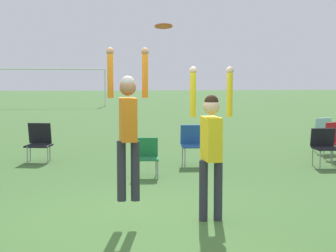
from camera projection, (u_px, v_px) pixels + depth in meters
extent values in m
plane|color=#3D662D|center=(139.00, 223.00, 7.65)|extent=(120.00, 120.00, 0.00)
cylinder|color=#2D2D38|center=(121.00, 171.00, 7.49)|extent=(0.12, 0.12, 0.81)
cylinder|color=#2D2D38|center=(135.00, 171.00, 7.51)|extent=(0.12, 0.12, 0.81)
cube|color=orange|center=(128.00, 119.00, 7.43)|extent=(0.23, 0.42, 0.57)
sphere|color=#9E704C|center=(128.00, 87.00, 7.39)|extent=(0.22, 0.22, 0.22)
sphere|color=#B7B2AD|center=(128.00, 83.00, 7.39)|extent=(0.19, 0.19, 0.19)
cylinder|color=orange|center=(110.00, 75.00, 7.36)|extent=(0.08, 0.08, 0.61)
sphere|color=#9E704C|center=(110.00, 51.00, 7.33)|extent=(0.10, 0.10, 0.10)
cylinder|color=orange|center=(145.00, 75.00, 7.40)|extent=(0.08, 0.08, 0.61)
sphere|color=#9E704C|center=(145.00, 52.00, 7.37)|extent=(0.10, 0.10, 0.10)
cylinder|color=#2D2D38|center=(203.00, 191.00, 7.73)|extent=(0.12, 0.12, 0.84)
cylinder|color=#2D2D38|center=(218.00, 190.00, 7.75)|extent=(0.12, 0.12, 0.84)
cube|color=yellow|center=(211.00, 139.00, 7.67)|extent=(0.24, 0.47, 0.60)
sphere|color=beige|center=(211.00, 106.00, 7.63)|extent=(0.23, 0.23, 0.23)
sphere|color=black|center=(211.00, 102.00, 7.62)|extent=(0.19, 0.19, 0.19)
cylinder|color=yellow|center=(193.00, 94.00, 7.59)|extent=(0.08, 0.08, 0.63)
sphere|color=beige|center=(193.00, 70.00, 7.56)|extent=(0.10, 0.10, 0.10)
cylinder|color=yellow|center=(230.00, 94.00, 7.64)|extent=(0.08, 0.08, 0.63)
sphere|color=beige|center=(230.00, 70.00, 7.61)|extent=(0.10, 0.10, 0.10)
cylinder|color=#E04C23|center=(164.00, 26.00, 7.52)|extent=(0.24, 0.24, 0.06)
cylinder|color=gray|center=(321.00, 145.00, 14.14)|extent=(0.02, 0.02, 0.45)
cylinder|color=gray|center=(315.00, 143.00, 14.55)|extent=(0.02, 0.02, 0.45)
cylinder|color=gray|center=(330.00, 143.00, 14.59)|extent=(0.02, 0.02, 0.45)
cube|color=#8CC6C1|center=(326.00, 136.00, 14.35)|extent=(0.62, 0.62, 0.04)
cube|color=#8CC6C1|center=(323.00, 126.00, 14.55)|extent=(0.50, 0.27, 0.44)
cylinder|color=gray|center=(185.00, 157.00, 12.14)|extent=(0.02, 0.02, 0.45)
cylinder|color=gray|center=(205.00, 157.00, 12.19)|extent=(0.02, 0.02, 0.45)
cylinder|color=gray|center=(182.00, 154.00, 12.58)|extent=(0.02, 0.02, 0.45)
cylinder|color=gray|center=(202.00, 154.00, 12.63)|extent=(0.02, 0.02, 0.45)
cube|color=#235193|center=(194.00, 146.00, 12.37)|extent=(0.54, 0.54, 0.04)
cube|color=#235193|center=(192.00, 134.00, 12.58)|extent=(0.52, 0.13, 0.43)
cylinder|color=gray|center=(27.00, 155.00, 12.63)|extent=(0.02, 0.02, 0.40)
cylinder|color=gray|center=(48.00, 155.00, 12.68)|extent=(0.02, 0.02, 0.40)
cylinder|color=gray|center=(30.00, 152.00, 13.08)|extent=(0.02, 0.02, 0.40)
cylinder|color=gray|center=(50.00, 152.00, 13.13)|extent=(0.02, 0.02, 0.40)
cube|color=black|center=(39.00, 146.00, 12.86)|extent=(0.63, 0.63, 0.04)
cube|color=black|center=(40.00, 133.00, 13.08)|extent=(0.55, 0.23, 0.49)
cylinder|color=gray|center=(320.00, 159.00, 11.92)|extent=(0.02, 0.02, 0.43)
cylinder|color=gray|center=(313.00, 156.00, 12.37)|extent=(0.02, 0.02, 0.43)
cylinder|color=gray|center=(332.00, 156.00, 12.42)|extent=(0.02, 0.02, 0.43)
cube|color=black|center=(327.00, 148.00, 12.15)|extent=(0.54, 0.54, 0.04)
cube|color=black|center=(323.00, 137.00, 12.38)|extent=(0.54, 0.12, 0.40)
cylinder|color=gray|center=(138.00, 169.00, 10.79)|extent=(0.02, 0.02, 0.39)
cylinder|color=gray|center=(158.00, 169.00, 10.83)|extent=(0.02, 0.02, 0.39)
cylinder|color=gray|center=(137.00, 166.00, 11.18)|extent=(0.02, 0.02, 0.39)
cylinder|color=gray|center=(156.00, 166.00, 11.22)|extent=(0.02, 0.02, 0.39)
cube|color=#1E753D|center=(147.00, 159.00, 10.99)|extent=(0.49, 0.49, 0.04)
cube|color=#1E753D|center=(146.00, 147.00, 11.18)|extent=(0.46, 0.13, 0.38)
cylinder|color=gray|center=(331.00, 153.00, 13.00)|extent=(0.02, 0.02, 0.41)
cylinder|color=gray|center=(324.00, 150.00, 13.44)|extent=(0.02, 0.02, 0.41)
cube|color=#B21E23|center=(333.00, 132.00, 13.45)|extent=(0.53, 0.32, 0.47)
cylinder|color=white|center=(105.00, 88.00, 34.82)|extent=(0.10, 0.10, 2.30)
cylinder|color=white|center=(47.00, 69.00, 34.36)|extent=(7.00, 0.10, 0.10)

